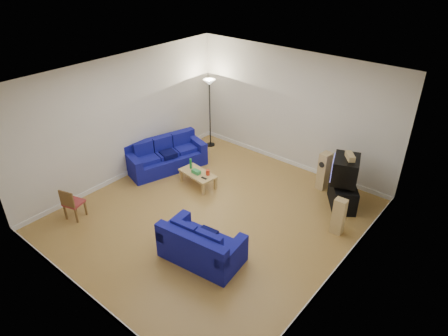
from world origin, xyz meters
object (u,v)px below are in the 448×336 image
Objects in this scene: sofa_three_seat at (165,157)px; tv_stand at (343,195)px; sofa_loveseat at (200,248)px; television at (345,169)px; coffee_table at (198,174)px.

tv_stand is (4.59, 1.41, -0.01)m from sofa_three_seat.
television reaches higher than sofa_loveseat.
tv_stand is 1.05× the size of television.
coffee_table is at bearing -85.04° from television.
coffee_table is (-1.94, 2.01, 0.01)m from sofa_loveseat.
tv_stand is at bearing 79.81° from television.
sofa_loveseat is 3.81m from television.
sofa_three_seat is at bearing 175.22° from coffee_table.
tv_stand is (3.26, 1.53, -0.02)m from coffee_table.
sofa_three_seat is 2.42× the size of tv_stand.
coffee_table is at bearing -99.48° from tv_stand.
tv_stand is at bearing 25.06° from coffee_table.
sofa_loveseat reaches higher than tv_stand.
television reaches higher than tv_stand.
sofa_loveseat is at bearing -55.09° from tv_stand.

